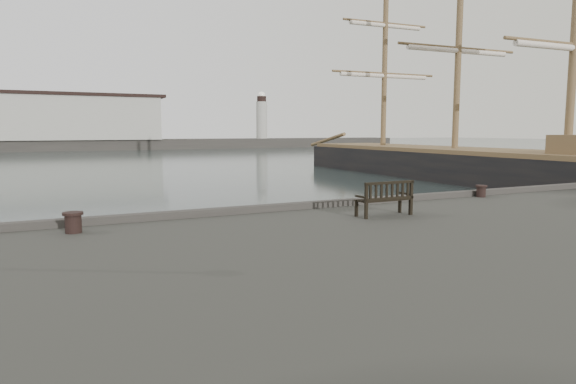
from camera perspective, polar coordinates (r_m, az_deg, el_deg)
name	(u,v)px	position (r m, az deg, el deg)	size (l,w,h in m)	color
ground	(319,260)	(15.06, 3.43, -7.50)	(400.00, 400.00, 0.00)	black
breakwater	(49,127)	(104.70, -24.99, 6.52)	(140.00, 9.50, 12.20)	#383530
bench	(384,205)	(13.33, 10.65, -1.43)	(1.52, 0.54, 0.87)	black
bollard_left	(73,222)	(11.85, -22.76, -3.14)	(0.42, 0.42, 0.45)	black
bollard_right	(481,191)	(17.97, 20.67, 0.10)	(0.37, 0.37, 0.39)	black
tall_ship_main	(454,170)	(42.16, 17.94, 2.36)	(8.30, 34.94, 26.02)	black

